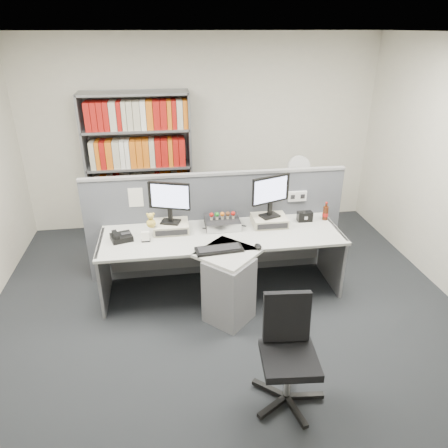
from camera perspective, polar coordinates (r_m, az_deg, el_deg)
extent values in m
plane|color=#26282C|center=(4.22, 1.33, -15.19)|extent=(5.50, 5.50, 0.00)
cube|color=beige|center=(6.10, -2.94, 12.10)|extent=(5.00, 0.04, 2.70)
cube|color=white|center=(3.21, 1.86, 24.53)|extent=(5.00, 5.50, 0.04)
cube|color=#555860|center=(4.93, -1.02, -0.14)|extent=(3.00, 0.05, 1.25)
cube|color=#A6A5AB|center=(4.69, -1.08, 6.88)|extent=(3.00, 0.07, 0.03)
cube|color=white|center=(4.97, 9.95, 3.78)|extent=(0.22, 0.04, 0.12)
cube|color=white|center=(4.71, -11.95, 3.70)|extent=(0.16, 0.00, 0.22)
cube|color=white|center=(4.70, -7.08, 4.01)|extent=(0.16, 0.00, 0.22)
cube|color=white|center=(4.87, 7.22, 4.76)|extent=(0.16, 0.00, 0.22)
cube|color=#B6B7B0|center=(4.51, -0.31, -1.55)|extent=(2.60, 0.80, 0.03)
cube|color=#B6B7B0|center=(4.16, 0.46, -4.02)|extent=(0.74, 0.74, 0.03)
cube|color=gray|center=(4.25, 0.70, -9.04)|extent=(0.57, 0.57, 0.69)
cube|color=gray|center=(4.70, -16.05, -6.28)|extent=(0.03, 0.70, 0.72)
cube|color=gray|center=(4.99, 14.43, -4.07)|extent=(0.03, 0.70, 0.72)
cube|color=gray|center=(4.99, -0.89, -3.34)|extent=(2.50, 0.02, 0.45)
cube|color=#BEB79D|center=(4.59, -7.24, -0.36)|extent=(0.38, 0.30, 0.10)
cube|color=black|center=(4.45, -7.18, -1.19)|extent=(0.34, 0.01, 0.06)
cube|color=#BEB79D|center=(4.72, 6.19, 0.48)|extent=(0.38, 0.30, 0.10)
cube|color=black|center=(4.59, 6.65, -0.30)|extent=(0.34, 0.01, 0.06)
cube|color=black|center=(4.56, -7.28, 0.30)|extent=(0.23, 0.20, 0.02)
cube|color=black|center=(4.53, -7.34, 1.23)|extent=(0.05, 0.04, 0.16)
cube|color=black|center=(4.45, -7.49, 3.83)|extent=(0.44, 0.18, 0.30)
cube|color=#BFC8FF|center=(4.43, -7.40, 3.74)|extent=(0.38, 0.13, 0.25)
cube|color=black|center=(4.70, 6.23, 1.13)|extent=(0.24, 0.21, 0.02)
cube|color=black|center=(4.67, 6.28, 2.07)|extent=(0.05, 0.04, 0.17)
cube|color=black|center=(4.58, 6.41, 4.69)|extent=(0.45, 0.20, 0.31)
cube|color=#BFC8FF|center=(4.56, 6.38, 4.60)|extent=(0.39, 0.15, 0.26)
cube|color=black|center=(4.65, -0.26, 0.22)|extent=(0.38, 0.33, 0.10)
cube|color=silver|center=(4.50, 0.04, -0.67)|extent=(0.38, 0.01, 0.09)
cylinder|color=#BEB79D|center=(4.59, -1.71, 0.78)|extent=(0.03, 0.03, 0.03)
sphere|color=#A5140F|center=(4.57, -1.72, 1.27)|extent=(0.05, 0.05, 0.05)
cylinder|color=#BEB79D|center=(4.60, -0.97, 0.83)|extent=(0.03, 0.03, 0.03)
sphere|color=#19721E|center=(4.58, -0.97, 1.31)|extent=(0.05, 0.05, 0.05)
cylinder|color=#BEB79D|center=(4.61, -0.23, 0.87)|extent=(0.03, 0.03, 0.03)
sphere|color=orange|center=(4.59, -0.23, 1.36)|extent=(0.05, 0.05, 0.05)
cylinder|color=#BEB79D|center=(4.61, 0.51, 0.92)|extent=(0.03, 0.03, 0.03)
sphere|color=#593319|center=(4.60, 0.51, 1.40)|extent=(0.05, 0.05, 0.05)
cylinder|color=#BEB79D|center=(4.62, 1.25, 0.96)|extent=(0.03, 0.03, 0.03)
sphere|color=#A5140F|center=(4.60, 1.25, 1.44)|extent=(0.05, 0.05, 0.05)
cube|color=black|center=(4.17, -0.67, -3.49)|extent=(0.49, 0.22, 0.03)
cube|color=black|center=(4.16, -0.67, -3.30)|extent=(0.43, 0.17, 0.01)
ellipsoid|color=black|center=(4.22, 4.66, -3.07)|extent=(0.07, 0.11, 0.04)
cube|color=black|center=(4.50, -13.80, -1.78)|extent=(0.26, 0.24, 0.06)
cube|color=black|center=(4.47, -14.58, -1.39)|extent=(0.10, 0.18, 0.03)
cube|color=black|center=(4.49, -13.25, -1.28)|extent=(0.11, 0.08, 0.01)
cube|color=black|center=(4.43, -10.60, -2.21)|extent=(0.09, 0.05, 0.02)
cube|color=white|center=(4.39, -10.66, -1.70)|extent=(0.08, 0.03, 0.09)
cube|color=white|center=(4.42, -10.65, -1.49)|extent=(0.08, 0.03, 0.09)
sphere|color=gold|center=(4.46, -9.91, 0.09)|extent=(0.10, 0.10, 0.10)
sphere|color=gold|center=(4.43, -9.99, 1.06)|extent=(0.07, 0.07, 0.07)
sphere|color=gold|center=(4.42, -10.41, 1.32)|extent=(0.03, 0.03, 0.03)
sphere|color=gold|center=(4.42, -9.60, 1.37)|extent=(0.03, 0.03, 0.03)
cube|color=black|center=(4.87, 10.95, 1.02)|extent=(0.17, 0.09, 0.11)
cylinder|color=#3F190A|center=(4.95, 13.66, 1.45)|extent=(0.06, 0.06, 0.16)
cylinder|color=#A5140F|center=(4.96, 13.64, 1.26)|extent=(0.07, 0.07, 0.04)
cylinder|color=#3F190A|center=(4.91, 13.78, 2.54)|extent=(0.02, 0.02, 0.04)
cylinder|color=#A5140F|center=(4.90, 13.81, 2.84)|extent=(0.03, 0.03, 0.01)
cube|color=gray|center=(5.97, -18.06, 7.08)|extent=(0.03, 0.40, 2.00)
cube|color=gray|center=(5.89, -4.62, 8.02)|extent=(0.03, 0.40, 2.00)
cube|color=gray|center=(6.07, -11.33, 8.14)|extent=(1.40, 0.02, 2.00)
cube|color=gray|center=(6.25, -10.63, -0.98)|extent=(1.38, 0.40, 0.03)
cube|color=gray|center=(6.05, -11.01, 3.27)|extent=(1.38, 0.40, 0.03)
cube|color=gray|center=(5.88, -11.41, 7.79)|extent=(1.38, 0.40, 0.03)
cube|color=gray|center=(5.75, -11.84, 12.53)|extent=(1.38, 0.40, 0.03)
cube|color=gray|center=(5.67, -12.27, 17.06)|extent=(1.38, 0.40, 0.03)
cube|color=#A5140F|center=(6.14, -10.78, 0.53)|extent=(1.24, 0.28, 0.36)
cube|color=orange|center=(5.95, -11.17, 4.90)|extent=(1.24, 0.28, 0.36)
cube|color=#BEB79D|center=(5.80, -11.58, 9.54)|extent=(1.24, 0.28, 0.36)
cube|color=white|center=(5.69, -12.03, 14.38)|extent=(1.24, 0.28, 0.36)
cube|color=gray|center=(5.96, 9.58, 1.27)|extent=(0.45, 0.60, 0.70)
cube|color=black|center=(5.63, 10.59, 1.61)|extent=(0.40, 0.02, 0.28)
cube|color=black|center=(5.76, 10.34, -1.30)|extent=(0.40, 0.02, 0.28)
cylinder|color=white|center=(5.82, 9.83, 4.55)|extent=(0.18, 0.18, 0.03)
cylinder|color=white|center=(5.78, 9.91, 5.51)|extent=(0.03, 0.03, 0.18)
cylinder|color=white|center=(5.69, 10.15, 7.70)|extent=(0.30, 0.05, 0.30)
cylinder|color=silver|center=(5.72, 10.06, 7.79)|extent=(0.30, 0.04, 0.30)
cylinder|color=silver|center=(3.55, 8.68, -20.20)|extent=(0.05, 0.05, 0.37)
cube|color=black|center=(3.40, 8.91, -17.80)|extent=(0.46, 0.46, 0.06)
cube|color=black|center=(3.38, 8.55, -12.36)|extent=(0.38, 0.13, 0.43)
cube|color=black|center=(3.71, 11.19, -21.99)|extent=(0.28, 0.07, 0.04)
cylinder|color=black|center=(3.75, 12.94, -21.93)|extent=(0.05, 0.05, 0.03)
cube|color=black|center=(3.80, 8.80, -20.45)|extent=(0.15, 0.27, 0.04)
cylinder|color=black|center=(3.89, 8.99, -19.44)|extent=(0.05, 0.05, 0.03)
cube|color=black|center=(3.73, 5.99, -21.35)|extent=(0.24, 0.22, 0.04)
cylinder|color=black|center=(3.77, 4.38, -20.88)|extent=(0.05, 0.05, 0.03)
cube|color=black|center=(3.60, 6.51, -23.60)|extent=(0.26, 0.18, 0.04)
cylinder|color=black|center=(3.55, 5.11, -24.66)|extent=(0.05, 0.05, 0.03)
cube|color=black|center=(3.59, 9.88, -24.03)|extent=(0.11, 0.28, 0.04)
cylinder|color=black|center=(3.54, 10.86, -25.38)|extent=(0.05, 0.05, 0.03)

